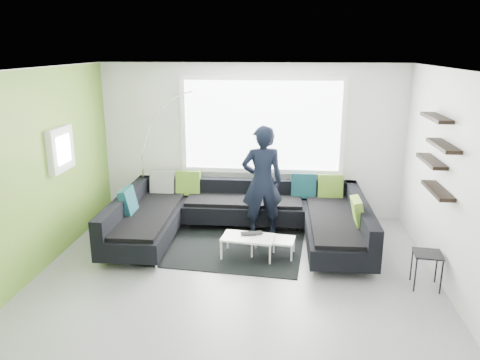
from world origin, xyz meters
name	(u,v)px	position (x,y,z in m)	size (l,w,h in m)	color
ground	(236,274)	(0.00, 0.00, 0.00)	(5.50, 5.50, 0.00)	gray
room_shell	(241,145)	(0.04, 0.21, 1.81)	(5.54, 5.04, 2.82)	silver
sectional_sofa	(240,219)	(-0.06, 1.16, 0.38)	(4.04, 2.53, 0.86)	black
rug	(225,247)	(-0.28, 0.89, 0.01)	(2.43, 1.77, 0.01)	black
coffee_table	(261,246)	(0.30, 0.63, 0.16)	(1.00, 0.58, 0.33)	white
arc_lamp	(142,155)	(-1.97, 2.19, 1.17)	(2.20, 0.96, 2.34)	white
side_table	(426,270)	(2.52, -0.10, 0.24)	(0.35, 0.35, 0.48)	black
person	(262,182)	(0.27, 1.45, 0.94)	(0.77, 0.59, 1.87)	black
laptop	(252,235)	(0.17, 0.64, 0.34)	(0.37, 0.29, 0.03)	black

